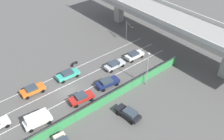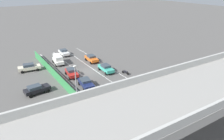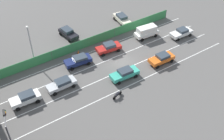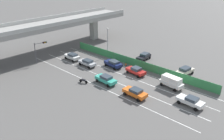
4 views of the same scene
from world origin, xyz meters
The scene contains 20 objects.
ground_plane centered at (0.00, 0.00, 0.00)m, with size 300.00×300.00×0.00m, color #565451.
lane_line_left_edge centered at (-5.38, 3.29, 0.00)m, with size 0.14×42.58×0.01m, color silver.
lane_line_mid_left centered at (-1.79, 3.29, 0.00)m, with size 0.14×42.58×0.01m, color silver.
lane_line_mid_right centered at (1.79, 3.29, 0.00)m, with size 0.14×42.58×0.01m, color silver.
lane_line_right_edge centered at (5.38, 3.29, 0.00)m, with size 0.14×42.58×0.01m, color silver.
green_fence centered at (7.13, 3.29, 0.91)m, with size 0.10×38.68×1.82m.
car_sedan_white centered at (0.19, -13.65, 0.88)m, with size 2.17×4.48×1.58m.
car_sedan_silver centered at (-0.12, 11.40, 0.88)m, with size 1.98×4.56×1.54m.
car_hatchback_white centered at (-0.03, 17.04, 0.92)m, with size 2.15×4.35×1.63m.
car_sedan_navy centered at (3.49, 6.59, 0.91)m, with size 2.46×4.66×1.59m.
car_taxi_orange centered at (-3.77, -5.28, 0.90)m, with size 2.18×4.50×1.61m.
car_taxi_teal centered at (-3.48, 2.15, 0.91)m, with size 2.19×4.75×1.63m.
car_sedan_red centered at (3.77, 0.39, 0.91)m, with size 2.45×4.61×1.65m.
car_van_white centered at (3.73, -8.04, 1.25)m, with size 2.40×4.64×2.21m.
motorcycle centered at (-6.35, 5.51, 0.46)m, with size 0.74×1.91×0.93m.
parked_sedan_cream centered at (10.61, -7.24, 0.93)m, with size 4.87×2.44×1.67m.
parked_sedan_dark centered at (11.92, 4.20, 0.91)m, with size 4.62×2.40×1.63m.
traffic_light centered at (-6.26, 21.02, 3.58)m, with size 2.98×0.90×5.04m.
street_lamp centered at (7.84, 12.57, 4.41)m, with size 0.60×0.36×7.28m.
traffic_cone centered at (6.22, 5.17, 0.33)m, with size 0.47×0.47×0.71m.
Camera 3 is at (-30.49, 22.54, 30.27)m, focal length 45.83 mm.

